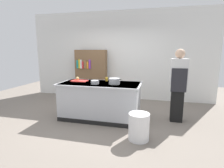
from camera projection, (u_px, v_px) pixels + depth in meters
ground_plane at (101, 118)px, 4.56m from camera, size 10.00×10.00×0.00m
back_wall at (118, 56)px, 6.29m from camera, size 6.40×0.12×3.00m
counter_island at (100, 100)px, 4.48m from camera, size 1.98×0.98×0.90m
cutting_board at (80, 81)px, 4.64m from camera, size 0.40×0.28×0.02m
onion at (77, 79)px, 4.67m from camera, size 0.09×0.09×0.09m
stock_pot at (114, 81)px, 4.24m from camera, size 0.32×0.26×0.14m
mixing_bowl at (95, 82)px, 4.24m from camera, size 0.19×0.19×0.09m
juice_cup at (107, 79)px, 4.65m from camera, size 0.07×0.07×0.10m
trash_bin at (139, 127)px, 3.41m from camera, size 0.40×0.40×0.52m
person_chef at (178, 84)px, 4.20m from camera, size 0.38×0.25×1.72m
bookshelf at (91, 74)px, 6.34m from camera, size 1.10×0.31×1.70m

